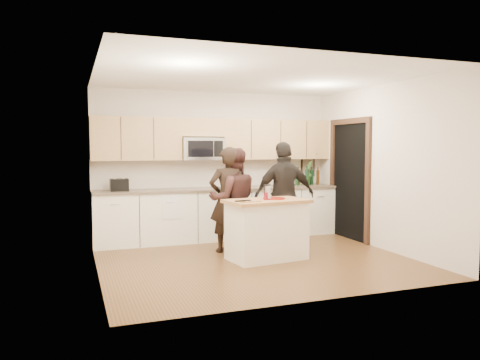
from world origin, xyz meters
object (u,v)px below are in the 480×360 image
object	(u,v)px
woman_right	(284,196)
woman_left	(228,199)
woman_center	(234,200)
toaster	(119,185)
island	(267,229)

from	to	relation	value
woman_right	woman_left	bearing A→B (deg)	-6.32
woman_right	woman_center	bearing A→B (deg)	-9.42
toaster	woman_right	distance (m)	2.78
woman_left	woman_center	world-z (taller)	woman_left
toaster	woman_center	distance (m)	1.98
toaster	woman_left	distance (m)	1.90
toaster	island	bearing A→B (deg)	-41.19
island	woman_center	world-z (taller)	woman_center
island	woman_left	world-z (taller)	woman_left
toaster	woman_left	world-z (taller)	woman_left
toaster	woman_left	size ratio (longest dim) A/B	0.18
island	woman_center	xyz separation A→B (m)	(-0.27, 0.72, 0.38)
toaster	woman_center	world-z (taller)	woman_center
island	woman_right	distance (m)	0.89
toaster	woman_center	xyz separation A→B (m)	(1.70, -1.00, -0.21)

